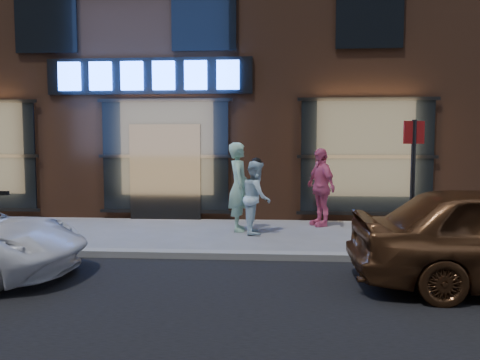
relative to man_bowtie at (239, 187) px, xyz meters
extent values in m
plane|color=slate|center=(-1.97, -2.52, -0.97)|extent=(90.00, 90.00, 0.00)
cube|color=gray|center=(-1.97, -2.52, -0.91)|extent=(60.00, 0.25, 0.12)
cube|color=#54301E|center=(-1.97, 5.48, 4.03)|extent=(30.00, 8.00, 10.00)
cube|color=black|center=(-2.37, 1.43, 2.63)|extent=(5.20, 0.06, 0.90)
cube|color=black|center=(-1.97, 1.40, 0.23)|extent=(1.80, 0.10, 2.40)
cube|color=#FFBF72|center=(-1.97, 1.46, 0.63)|extent=(3.00, 0.04, 2.60)
cube|color=black|center=(-1.97, 1.42, 0.63)|extent=(3.20, 0.06, 2.80)
cube|color=#FFBF72|center=(3.03, 1.46, 0.63)|extent=(3.00, 0.04, 2.60)
cube|color=black|center=(3.03, 1.42, 0.63)|extent=(3.20, 0.06, 2.80)
cube|color=black|center=(-4.97, 1.42, 4.03)|extent=(1.60, 0.06, 1.60)
cube|color=black|center=(-0.97, 1.42, 4.03)|extent=(1.60, 0.06, 1.60)
cube|color=black|center=(3.03, 1.42, 4.03)|extent=(1.60, 0.06, 1.60)
cube|color=#2659FF|center=(-4.37, 1.36, 2.63)|extent=(0.55, 0.12, 0.70)
cube|color=#2659FF|center=(-3.57, 1.36, 2.63)|extent=(0.55, 0.12, 0.70)
cube|color=#2659FF|center=(-2.77, 1.36, 2.63)|extent=(0.55, 0.12, 0.70)
cube|color=#2659FF|center=(-1.97, 1.36, 2.63)|extent=(0.55, 0.12, 0.70)
cube|color=#2659FF|center=(-1.17, 1.36, 2.63)|extent=(0.55, 0.12, 0.70)
cube|color=#2659FF|center=(-0.37, 1.36, 2.63)|extent=(0.55, 0.12, 0.70)
imported|color=#9FD2B9|center=(0.00, 0.00, 0.00)|extent=(0.53, 0.75, 1.95)
imported|color=white|center=(0.40, -0.28, -0.19)|extent=(0.64, 0.79, 1.57)
imported|color=#E75F8C|center=(1.86, 0.75, -0.07)|extent=(0.86, 1.15, 1.82)
cylinder|color=#262628|center=(3.03, -2.42, 0.18)|extent=(0.07, 0.07, 2.32)
cube|color=#A61313|center=(3.03, -2.42, 1.14)|extent=(0.36, 0.14, 0.37)
camera|label=1|loc=(0.75, -10.21, 0.99)|focal=35.00mm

